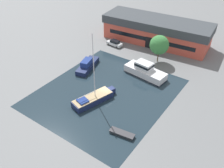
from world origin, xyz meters
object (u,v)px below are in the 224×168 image
Objects in this scene: warehouse_building at (156,31)px; parked_car at (115,43)px; motor_cruiser at (145,71)px; quay_tree_near_building at (159,45)px; sailboat_moored at (93,98)px; cabin_boat at (87,65)px; small_dinghy at (122,134)px.

warehouse_building is 6.54× the size of parked_car.
quay_tree_near_building is at bearing 11.02° from motor_cruiser.
sailboat_moored is at bearing -91.00° from warehouse_building.
quay_tree_near_building reaches higher than motor_cruiser.
warehouse_building is at bearing 58.52° from cabin_boat.
motor_cruiser is at bearing 6.45° from cabin_boat.
parked_car is at bearing 131.38° from sailboat_moored.
parked_car is at bearing 28.72° from small_dinghy.
warehouse_building is 4.47× the size of quay_tree_near_building.
quay_tree_near_building is 8.54m from motor_cruiser.
small_dinghy is (5.98, -18.72, -0.96)m from motor_cruiser.
quay_tree_near_building is 1.51× the size of small_dinghy.
warehouse_building is 38.66m from small_dinghy.
parked_car is (-14.04, 0.86, -3.77)m from quay_tree_near_building.
warehouse_building is 3.01× the size of motor_cruiser.
sailboat_moored is at bearing 57.98° from small_dinghy.
motor_cruiser is 19.68m from small_dinghy.
warehouse_building is at bearing 10.41° from small_dinghy.
quay_tree_near_building reaches higher than cabin_boat.
parked_car is 34.33m from small_dinghy.
quay_tree_near_building is 22.80m from sailboat_moored.
sailboat_moored is 13.12m from cabin_boat.
small_dinghy is at bearing -7.56° from sailboat_moored.
small_dinghy is at bearing -50.42° from cabin_boat.
warehouse_building reaches higher than small_dinghy.
parked_car is 1.03× the size of small_dinghy.
parked_car is 0.32× the size of sailboat_moored.
sailboat_moored is (2.56, -32.19, -2.72)m from warehouse_building.
small_dinghy is at bearing -76.85° from warehouse_building.
warehouse_building reaches higher than cabin_boat.
sailboat_moored is (-3.17, -22.25, -3.85)m from quay_tree_near_building.
quay_tree_near_building reaches higher than warehouse_building.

